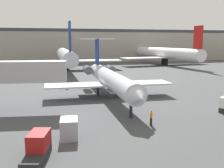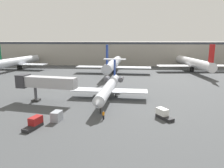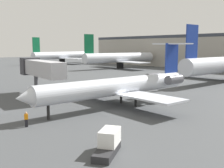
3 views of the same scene
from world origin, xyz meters
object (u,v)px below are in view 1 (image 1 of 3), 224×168
cargo_container_uld (69,129)px  parked_airliner_centre (66,56)px  ground_crew_marshaller (151,118)px  baggage_tug_trailing (38,147)px  regional_jet (109,78)px  parked_airliner_east_mid (165,53)px

cargo_container_uld → parked_airliner_centre: size_ratio=0.06×
ground_crew_marshaller → baggage_tug_trailing: 12.57m
regional_jet → parked_airliner_east_mid: parked_airliner_east_mid is taller
parked_airliner_east_mid → parked_airliner_centre: bearing=-167.0°
ground_crew_marshaller → parked_airliner_centre: size_ratio=0.04×
cargo_container_uld → parked_airliner_east_mid: 79.46m
parked_airliner_east_mid → ground_crew_marshaller: bearing=-117.6°
regional_jet → parked_airliner_east_mid: 60.69m
parked_airliner_centre → parked_airliner_east_mid: 38.01m
regional_jet → parked_airliner_centre: bearing=93.4°
baggage_tug_trailing → cargo_container_uld: (2.77, 3.56, 0.08)m
baggage_tug_trailing → parked_airliner_centre: 62.56m
cargo_container_uld → parked_airliner_centre: 58.70m
parked_airliner_centre → parked_airliner_east_mid: bearing=13.0°
regional_jet → parked_airliner_centre: (-2.47, 41.33, 1.14)m
ground_crew_marshaller → parked_airliner_east_mid: size_ratio=0.04×
ground_crew_marshaller → baggage_tug_trailing: baggage_tug_trailing is taller
ground_crew_marshaller → parked_airliner_centre: (-2.93, 56.81, 3.38)m
regional_jet → cargo_container_uld: size_ratio=12.19×
cargo_container_uld → regional_jet: bearing=64.0°
regional_jet → ground_crew_marshaller: bearing=-88.3°
ground_crew_marshaller → baggage_tug_trailing: size_ratio=0.40×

